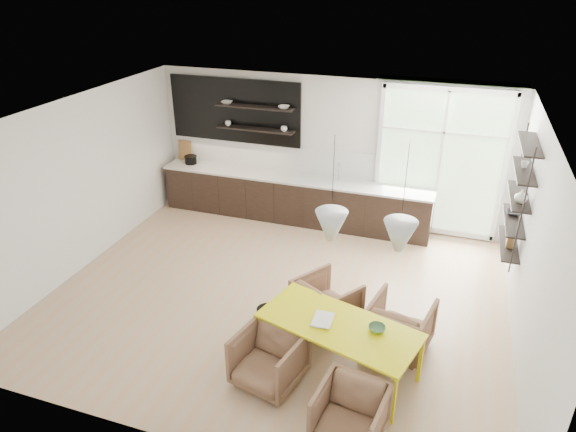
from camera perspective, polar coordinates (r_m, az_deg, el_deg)
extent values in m
cube|color=tan|center=(8.33, -1.17, -8.75)|extent=(7.00, 6.00, 0.01)
cube|color=silver|center=(10.25, 4.43, 7.26)|extent=(7.00, 0.02, 2.90)
cube|color=silver|center=(9.28, -22.10, 3.27)|extent=(0.02, 6.00, 2.90)
cube|color=silver|center=(7.32, 25.55, -3.57)|extent=(0.02, 6.00, 2.90)
cube|color=white|center=(7.08, -1.39, 10.89)|extent=(7.00, 6.00, 0.01)
cube|color=#B2D1A5|center=(9.96, 16.50, 5.65)|extent=(2.20, 0.02, 2.70)
cube|color=white|center=(9.93, 16.49, 5.60)|extent=(2.30, 0.08, 2.80)
cone|color=#B3B9C1|center=(6.83, 4.82, -1.07)|extent=(0.44, 0.44, 0.42)
cone|color=#B3B9C1|center=(6.71, 12.30, -2.17)|extent=(0.44, 0.44, 0.42)
cylinder|color=black|center=(6.50, 5.08, 5.25)|extent=(0.01, 0.01, 0.89)
cylinder|color=black|center=(6.37, 12.98, 4.21)|extent=(0.01, 0.01, 0.89)
cube|color=black|center=(10.47, 0.60, 1.88)|extent=(5.50, 0.65, 0.90)
cube|color=beige|center=(10.29, 0.61, 4.26)|extent=(5.54, 0.69, 0.04)
cube|color=silver|center=(10.47, 1.16, 6.30)|extent=(5.50, 0.02, 0.55)
cube|color=black|center=(10.64, -5.93, 11.58)|extent=(2.80, 0.06, 1.30)
cube|color=black|center=(10.29, -3.69, 12.01)|extent=(1.60, 0.28, 0.03)
cube|color=black|center=(10.41, -3.61, 9.61)|extent=(1.60, 0.28, 0.03)
cube|color=olive|center=(11.40, -11.39, 7.20)|extent=(0.30, 0.10, 0.42)
cylinder|color=silver|center=(10.09, 5.68, 4.89)|extent=(0.02, 0.02, 0.40)
imported|color=white|center=(10.52, -6.80, 12.43)|extent=(0.22, 0.22, 0.05)
imported|color=white|center=(10.08, -0.45, 12.00)|extent=(0.22, 0.22, 0.05)
imported|color=white|center=(10.62, -6.68, 10.19)|extent=(0.12, 0.12, 0.10)
imported|color=white|center=(10.19, -0.45, 9.67)|extent=(0.12, 0.12, 0.10)
cylinder|color=black|center=(11.16, -10.75, 6.11)|extent=(0.24, 0.24, 0.15)
cube|color=black|center=(7.73, 24.53, 0.30)|extent=(0.02, 0.02, 1.90)
cube|color=black|center=(8.83, 24.03, 3.53)|extent=(0.02, 0.02, 1.90)
cube|color=black|center=(8.61, 23.29, -2.83)|extent=(0.26, 1.20, 0.02)
cube|color=black|center=(8.43, 23.77, -0.45)|extent=(0.26, 1.20, 0.02)
cube|color=black|center=(8.28, 24.26, 2.02)|extent=(0.26, 1.20, 0.02)
cube|color=black|center=(8.14, 24.78, 4.59)|extent=(0.26, 1.20, 0.03)
cube|color=black|center=(8.01, 25.31, 7.24)|extent=(0.26, 1.20, 0.03)
imported|color=white|center=(8.01, 24.51, 2.03)|extent=(0.18, 0.18, 0.19)
imported|color=#333338|center=(8.60, 23.75, 0.35)|extent=(0.22, 0.22, 0.05)
imported|color=white|center=(8.21, 24.81, 5.21)|extent=(0.10, 0.10, 0.09)
cube|color=olive|center=(8.46, 23.48, -2.36)|extent=(0.10, 0.18, 0.24)
cube|color=#D6CF07|center=(6.58, 5.67, -11.99)|extent=(2.17, 1.42, 0.03)
cube|color=#D6CF07|center=(6.95, -3.23, -13.32)|extent=(0.06, 0.06, 0.70)
cube|color=#D6CF07|center=(7.47, 0.62, -10.07)|extent=(0.06, 0.06, 0.70)
cube|color=#D6CF07|center=(6.26, 11.65, -19.43)|extent=(0.06, 0.06, 0.70)
cube|color=#D6CF07|center=(6.83, 14.52, -15.17)|extent=(0.06, 0.06, 0.70)
imported|color=brown|center=(7.55, 4.33, -9.55)|extent=(1.10, 1.11, 0.74)
imported|color=brown|center=(7.27, 12.34, -11.76)|extent=(0.94, 0.96, 0.74)
imported|color=brown|center=(6.62, -2.14, -15.54)|extent=(0.94, 0.95, 0.73)
imported|color=brown|center=(6.05, 6.92, -21.14)|extent=(0.83, 0.85, 0.68)
cylinder|color=black|center=(7.38, -2.38, -10.32)|extent=(0.29, 0.29, 0.02)
cylinder|color=black|center=(7.54, -2.34, -11.98)|extent=(0.31, 0.31, 0.01)
cylinder|color=black|center=(7.45, -1.38, -11.74)|extent=(0.01, 0.01, 0.38)
cylinder|color=black|center=(7.59, -1.92, -10.91)|extent=(0.01, 0.01, 0.38)
cylinder|color=black|center=(7.54, -3.31, -11.24)|extent=(0.01, 0.01, 0.38)
cylinder|color=black|center=(7.40, -2.80, -12.08)|extent=(0.01, 0.01, 0.38)
imported|color=white|center=(6.62, 2.82, -11.25)|extent=(0.25, 0.34, 0.03)
imported|color=#45714B|center=(6.52, 9.85, -12.20)|extent=(0.23, 0.23, 0.07)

